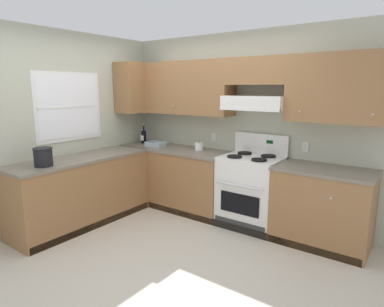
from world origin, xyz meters
name	(u,v)px	position (x,y,z in m)	size (l,w,h in m)	color
ground_plane	(152,248)	(0.00, 0.00, 0.00)	(7.04, 7.04, 0.00)	beige
wall_back	(248,112)	(0.41, 1.53, 1.48)	(4.68, 0.57, 2.55)	#B7BAA3
wall_left	(77,121)	(-1.59, 0.23, 1.34)	(0.47, 4.00, 2.55)	#B7BAA3
counter_back_run	(221,187)	(0.17, 1.24, 0.45)	(3.60, 0.65, 0.91)	olive
counter_left_run	(82,191)	(-1.24, 0.00, 0.45)	(0.63, 1.91, 0.91)	olive
stove	(250,191)	(0.61, 1.25, 0.48)	(0.76, 0.62, 1.20)	white
wine_bottle	(144,136)	(-1.34, 1.30, 1.03)	(0.08, 0.08, 0.32)	black
bowl	(156,145)	(-1.01, 1.22, 0.93)	(0.30, 0.22, 0.06)	#9EADB7
bucket	(43,157)	(-1.15, -0.56, 1.02)	(0.22, 0.22, 0.22)	black
paper_towel_roll	(199,146)	(-0.27, 1.33, 0.97)	(0.12, 0.12, 0.11)	white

